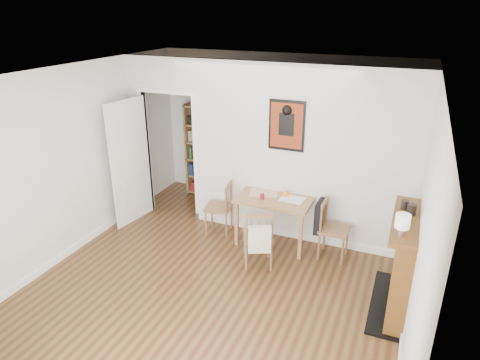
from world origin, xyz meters
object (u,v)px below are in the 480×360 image
at_px(chair_right, 333,229).
at_px(ceramic_jar_a, 412,209).
at_px(chair_front, 258,237).
at_px(bookshelf, 206,151).
at_px(red_glass, 262,196).
at_px(mantel_lamp, 402,222).
at_px(fireplace, 404,262).
at_px(ceramic_jar_b, 405,205).
at_px(chair_left, 219,208).
at_px(notebook, 293,199).
at_px(dining_table, 275,203).
at_px(orange_fruit, 286,194).

bearing_deg(chair_right, ceramic_jar_a, -35.41).
bearing_deg(chair_front, bookshelf, 132.54).
height_order(red_glass, mantel_lamp, mantel_lamp).
height_order(chair_front, bookshelf, bookshelf).
bearing_deg(chair_front, chair_right, 34.32).
height_order(fireplace, ceramic_jar_b, ceramic_jar_b).
xyz_separation_m(chair_left, ceramic_jar_a, (2.70, -0.70, 0.80)).
relative_size(notebook, mantel_lamp, 1.45).
bearing_deg(dining_table, notebook, 7.42).
bearing_deg(bookshelf, chair_front, -47.46).
bearing_deg(fireplace, notebook, 150.59).
bearing_deg(notebook, mantel_lamp, -41.12).
height_order(chair_right, red_glass, chair_right).
bearing_deg(red_glass, ceramic_jar_a, -17.38).
bearing_deg(mantel_lamp, ceramic_jar_a, 81.76).
bearing_deg(fireplace, chair_front, 174.13).
bearing_deg(ceramic_jar_b, red_glass, 165.24).
distance_m(chair_right, mantel_lamp, 1.71).
bearing_deg(dining_table, ceramic_jar_a, -21.82).
bearing_deg(chair_front, mantel_lamp, -18.94).
relative_size(chair_right, mantel_lamp, 3.66).
height_order(dining_table, mantel_lamp, mantel_lamp).
height_order(chair_right, notebook, chair_right).
xyz_separation_m(dining_table, mantel_lamp, (1.74, -1.26, 0.66)).
bearing_deg(chair_front, ceramic_jar_b, 1.77).
distance_m(notebook, ceramic_jar_b, 1.68).
bearing_deg(chair_front, dining_table, 89.55).
bearing_deg(chair_left, bookshelf, 124.03).
relative_size(dining_table, notebook, 3.20).
distance_m(orange_fruit, ceramic_jar_a, 1.91).
xyz_separation_m(chair_right, bookshelf, (-2.61, 1.28, 0.40)).
bearing_deg(chair_right, fireplace, -39.89).
relative_size(mantel_lamp, ceramic_jar_b, 2.21).
bearing_deg(mantel_lamp, dining_table, 144.04).
height_order(fireplace, ceramic_jar_a, ceramic_jar_a).
bearing_deg(bookshelf, notebook, -30.84).
xyz_separation_m(red_glass, orange_fruit, (0.30, 0.20, 0.00)).
bearing_deg(mantel_lamp, fireplace, 78.19).
distance_m(fireplace, mantel_lamp, 0.80).
height_order(orange_fruit, mantel_lamp, mantel_lamp).
relative_size(dining_table, ceramic_jar_b, 10.26).
distance_m(dining_table, orange_fruit, 0.21).
relative_size(bookshelf, mantel_lamp, 7.36).
height_order(dining_table, bookshelf, bookshelf).
relative_size(orange_fruit, mantel_lamp, 0.38).
bearing_deg(red_glass, chair_right, 2.77).
relative_size(chair_left, bookshelf, 0.49).
height_order(chair_left, red_glass, chair_left).
distance_m(orange_fruit, mantel_lamp, 2.16).
height_order(dining_table, notebook, notebook).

